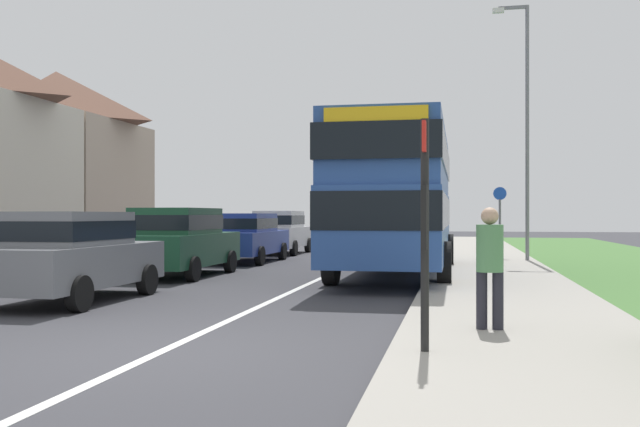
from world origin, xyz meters
The scene contains 12 objects.
ground_plane centered at (0.00, 0.00, 0.00)m, with size 120.00×120.00×0.00m, color #38383D.
lane_marking_centre centered at (0.00, 8.00, 0.00)m, with size 0.14×60.00×0.01m, color silver.
pavement_near_side centered at (4.20, 6.00, 0.06)m, with size 3.20×68.00×0.12m, color #9E998E.
double_decker_bus centered at (1.80, 10.70, 2.14)m, with size 2.80×9.76×3.70m.
parked_car_grey centered at (-3.55, 4.10, 0.90)m, with size 1.99×4.05×1.63m.
parked_car_dark_green centered at (-3.65, 9.40, 0.95)m, with size 1.96×4.38×1.75m.
parked_car_blue centered at (-3.54, 14.84, 0.89)m, with size 1.89×4.56×1.62m.
parked_car_silver centered at (-3.71, 19.87, 0.94)m, with size 1.93×4.17×1.72m.
pedestrian_at_stop centered at (3.74, 1.75, 0.98)m, with size 0.34×0.34×1.67m.
bus_stop_sign centered at (3.00, 0.16, 1.54)m, with size 0.09×0.52×2.60m.
cycle_route_sign centered at (4.72, 17.15, 1.43)m, with size 0.44×0.08×2.52m.
street_lamp_mid centered at (5.41, 15.90, 4.71)m, with size 1.14×0.20×8.30m.
Camera 1 is at (3.36, -7.39, 1.58)m, focal length 39.32 mm.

